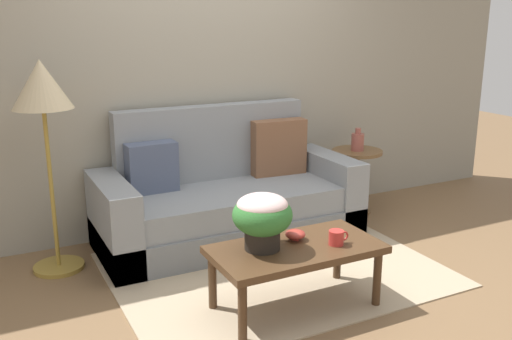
# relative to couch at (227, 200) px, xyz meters

# --- Properties ---
(ground_plane) EXTENTS (14.00, 14.00, 0.00)m
(ground_plane) POSITION_rel_couch_xyz_m (0.05, -0.86, -0.32)
(ground_plane) COLOR brown
(wall_back) EXTENTS (6.40, 0.12, 2.71)m
(wall_back) POSITION_rel_couch_xyz_m (0.05, 0.47, 1.03)
(wall_back) COLOR gray
(wall_back) RESTS_ON ground
(area_rug) EXTENTS (2.26, 1.75, 0.01)m
(area_rug) POSITION_rel_couch_xyz_m (0.05, -0.73, -0.32)
(area_rug) COLOR tan
(area_rug) RESTS_ON ground
(couch) EXTENTS (2.09, 0.88, 1.06)m
(couch) POSITION_rel_couch_xyz_m (0.00, 0.00, 0.00)
(couch) COLOR slate
(couch) RESTS_ON ground
(coffee_table) EXTENTS (1.05, 0.54, 0.41)m
(coffee_table) POSITION_rel_couch_xyz_m (-0.10, -1.26, 0.04)
(coffee_table) COLOR #442D1B
(coffee_table) RESTS_ON ground
(side_table) EXTENTS (0.46, 0.46, 0.59)m
(side_table) POSITION_rel_couch_xyz_m (1.32, 0.04, 0.09)
(side_table) COLOR brown
(side_table) RESTS_ON ground
(floor_lamp) EXTENTS (0.40, 0.40, 1.50)m
(floor_lamp) POSITION_rel_couch_xyz_m (-1.33, 0.00, 0.91)
(floor_lamp) COLOR olive
(floor_lamp) RESTS_ON ground
(potted_plant) EXTENTS (0.36, 0.36, 0.34)m
(potted_plant) POSITION_rel_couch_xyz_m (-0.30, -1.20, 0.30)
(potted_plant) COLOR black
(potted_plant) RESTS_ON coffee_table
(coffee_mug) EXTENTS (0.14, 0.09, 0.09)m
(coffee_mug) POSITION_rel_couch_xyz_m (0.14, -1.35, 0.13)
(coffee_mug) COLOR red
(coffee_mug) RESTS_ON coffee_table
(snack_bowl) EXTENTS (0.13, 0.13, 0.07)m
(snack_bowl) POSITION_rel_couch_xyz_m (-0.05, -1.17, 0.12)
(snack_bowl) COLOR #B2382D
(snack_bowl) RESTS_ON coffee_table
(table_vase) EXTENTS (0.11, 0.11, 0.21)m
(table_vase) POSITION_rel_couch_xyz_m (1.31, 0.03, 0.35)
(table_vase) COLOR #934C42
(table_vase) RESTS_ON side_table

